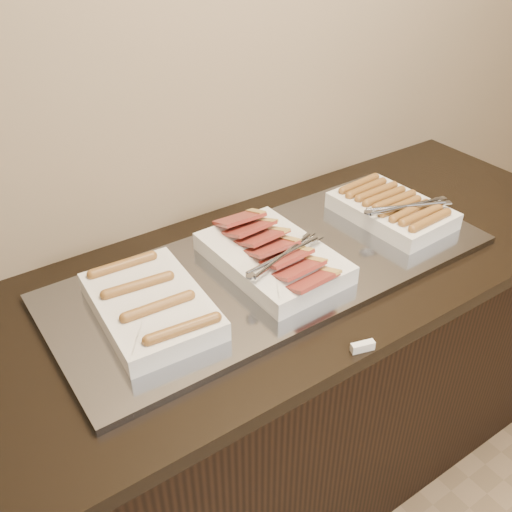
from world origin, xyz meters
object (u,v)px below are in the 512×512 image
Objects in this scene: counter at (276,384)px; dish_left at (151,305)px; dish_right at (393,209)px; warming_tray at (275,267)px; dish_center at (273,256)px.

dish_left is at bearing -180.00° from counter.
dish_right is (0.79, -0.00, 0.01)m from dish_left.
dish_left is (-0.37, -0.00, 0.50)m from counter.
warming_tray is 3.25× the size of dish_left.
dish_center is 1.17× the size of dish_right.
dish_left is (-0.36, -0.00, 0.04)m from warming_tray.
warming_tray is 3.43× the size of dish_right.
dish_center is (0.35, -0.00, 0.00)m from dish_left.
dish_center reaches higher than warming_tray.
dish_left is at bearing 177.94° from dish_center.
dish_left is 1.06× the size of dish_right.
counter is 0.62m from dish_left.
counter is 0.65m from dish_right.
warming_tray is (-0.01, 0.00, 0.46)m from counter.
warming_tray is at bearing 16.96° from dish_center.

